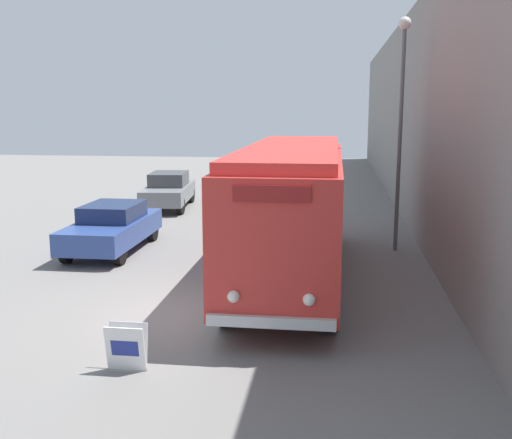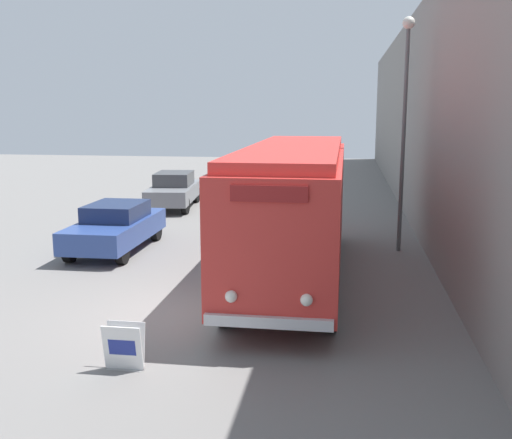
% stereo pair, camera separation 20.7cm
% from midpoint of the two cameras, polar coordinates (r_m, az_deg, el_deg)
% --- Properties ---
extents(ground_plane, '(80.00, 80.00, 0.00)m').
position_cam_midpoint_polar(ground_plane, '(12.85, -5.97, -9.12)').
color(ground_plane, slate).
extents(building_wall_right, '(0.30, 60.00, 7.94)m').
position_cam_midpoint_polar(building_wall_right, '(21.87, 15.85, 9.31)').
color(building_wall_right, gray).
rests_on(building_wall_right, ground_plane).
extents(vintage_bus, '(2.40, 10.26, 3.40)m').
position_cam_midpoint_polar(vintage_bus, '(15.20, 4.04, 1.49)').
color(vintage_bus, black).
rests_on(vintage_bus, ground_plane).
extents(sign_board, '(0.67, 0.30, 0.80)m').
position_cam_midpoint_polar(sign_board, '(10.44, -11.90, -11.83)').
color(sign_board, gray).
rests_on(sign_board, ground_plane).
extents(streetlamp, '(0.36, 0.36, 6.89)m').
position_cam_midpoint_polar(streetlamp, '(18.40, 14.32, 10.61)').
color(streetlamp, '#595E60').
rests_on(streetlamp, ground_plane).
extents(parked_car_near, '(1.84, 4.51, 1.45)m').
position_cam_midpoint_polar(parked_car_near, '(18.74, -12.90, -0.64)').
color(parked_car_near, black).
rests_on(parked_car_near, ground_plane).
extents(parked_car_mid, '(2.20, 4.65, 1.55)m').
position_cam_midpoint_polar(parked_car_mid, '(26.29, -7.60, 2.82)').
color(parked_car_mid, black).
rests_on(parked_car_mid, ground_plane).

